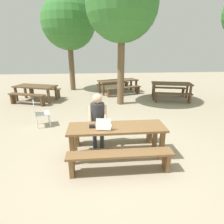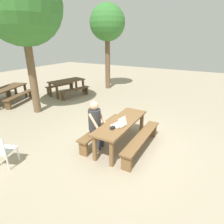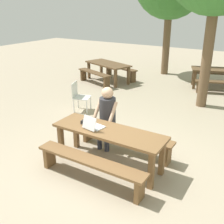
{
  "view_description": "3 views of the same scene",
  "coord_description": "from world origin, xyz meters",
  "px_view_note": "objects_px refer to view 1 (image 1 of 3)",
  "views": [
    {
      "loc": [
        -0.44,
        -3.68,
        2.35
      ],
      "look_at": [
        -0.08,
        0.25,
        0.99
      ],
      "focal_mm": 29.57,
      "sensor_mm": 36.0,
      "label": 1
    },
    {
      "loc": [
        -4.19,
        -2.04,
        2.83
      ],
      "look_at": [
        -0.08,
        0.25,
        0.99
      ],
      "focal_mm": 30.11,
      "sensor_mm": 36.0,
      "label": 2
    },
    {
      "loc": [
        2.36,
        -3.74,
        2.87
      ],
      "look_at": [
        -0.08,
        0.25,
        0.99
      ],
      "focal_mm": 43.31,
      "sensor_mm": 36.0,
      "label": 3
    }
  ],
  "objects_px": {
    "picnic_table_rear": "(171,85)",
    "tree_left": "(69,23)",
    "person_seated": "(98,116)",
    "picnic_table_distant": "(36,88)",
    "tree_right": "(122,5)",
    "picnic_table_mid": "(118,82)",
    "picnic_table_front": "(117,131)",
    "plastic_chair": "(39,113)",
    "laptop": "(104,126)",
    "small_pouch": "(92,126)"
  },
  "relations": [
    {
      "from": "person_seated",
      "to": "tree_right",
      "type": "height_order",
      "value": "tree_right"
    },
    {
      "from": "picnic_table_rear",
      "to": "tree_left",
      "type": "bearing_deg",
      "value": 165.9
    },
    {
      "from": "person_seated",
      "to": "plastic_chair",
      "type": "relative_size",
      "value": 1.59
    },
    {
      "from": "picnic_table_rear",
      "to": "laptop",
      "type": "bearing_deg",
      "value": -112.16
    },
    {
      "from": "small_pouch",
      "to": "person_seated",
      "type": "bearing_deg",
      "value": 77.67
    },
    {
      "from": "small_pouch",
      "to": "person_seated",
      "type": "height_order",
      "value": "person_seated"
    },
    {
      "from": "person_seated",
      "to": "picnic_table_mid",
      "type": "distance_m",
      "value": 5.95
    },
    {
      "from": "person_seated",
      "to": "picnic_table_distant",
      "type": "bearing_deg",
      "value": 122.09
    },
    {
      "from": "picnic_table_distant",
      "to": "picnic_table_rear",
      "type": "bearing_deg",
      "value": 17.26
    },
    {
      "from": "picnic_table_front",
      "to": "picnic_table_rear",
      "type": "bearing_deg",
      "value": 56.36
    },
    {
      "from": "tree_left",
      "to": "tree_right",
      "type": "xyz_separation_m",
      "value": [
        2.42,
        -3.21,
        0.25
      ]
    },
    {
      "from": "tree_right",
      "to": "plastic_chair",
      "type": "bearing_deg",
      "value": -142.17
    },
    {
      "from": "person_seated",
      "to": "picnic_table_rear",
      "type": "xyz_separation_m",
      "value": [
        3.62,
        4.25,
        -0.12
      ]
    },
    {
      "from": "laptop",
      "to": "small_pouch",
      "type": "xyz_separation_m",
      "value": [
        -0.25,
        0.07,
        -0.03
      ]
    },
    {
      "from": "picnic_table_front",
      "to": "person_seated",
      "type": "distance_m",
      "value": 0.72
    },
    {
      "from": "plastic_chair",
      "to": "picnic_table_mid",
      "type": "xyz_separation_m",
      "value": [
        3.04,
        4.43,
        0.17
      ]
    },
    {
      "from": "person_seated",
      "to": "picnic_table_mid",
      "type": "relative_size",
      "value": 0.57
    },
    {
      "from": "laptop",
      "to": "plastic_chair",
      "type": "height_order",
      "value": "laptop"
    },
    {
      "from": "laptop",
      "to": "picnic_table_mid",
      "type": "distance_m",
      "value": 6.57
    },
    {
      "from": "laptop",
      "to": "picnic_table_mid",
      "type": "xyz_separation_m",
      "value": [
        1.11,
        6.48,
        -0.19
      ]
    },
    {
      "from": "small_pouch",
      "to": "tree_right",
      "type": "height_order",
      "value": "tree_right"
    },
    {
      "from": "picnic_table_mid",
      "to": "tree_right",
      "type": "distance_m",
      "value": 3.96
    },
    {
      "from": "picnic_table_rear",
      "to": "tree_left",
      "type": "distance_m",
      "value": 6.36
    },
    {
      "from": "picnic_table_distant",
      "to": "picnic_table_mid",
      "type": "bearing_deg",
      "value": 37.68
    },
    {
      "from": "small_pouch",
      "to": "tree_left",
      "type": "bearing_deg",
      "value": 99.44
    },
    {
      "from": "plastic_chair",
      "to": "tree_left",
      "type": "relative_size",
      "value": 0.16
    },
    {
      "from": "small_pouch",
      "to": "tree_right",
      "type": "relative_size",
      "value": 0.02
    },
    {
      "from": "plastic_chair",
      "to": "picnic_table_rear",
      "type": "height_order",
      "value": "plastic_chair"
    },
    {
      "from": "picnic_table_mid",
      "to": "picnic_table_rear",
      "type": "bearing_deg",
      "value": -52.75
    },
    {
      "from": "tree_left",
      "to": "picnic_table_rear",
      "type": "bearing_deg",
      "value": -27.37
    },
    {
      "from": "picnic_table_front",
      "to": "person_seated",
      "type": "height_order",
      "value": "person_seated"
    },
    {
      "from": "picnic_table_front",
      "to": "plastic_chair",
      "type": "height_order",
      "value": "plastic_chair"
    },
    {
      "from": "tree_right",
      "to": "picnic_table_rear",
      "type": "bearing_deg",
      "value": 13.94
    },
    {
      "from": "picnic_table_mid",
      "to": "tree_right",
      "type": "relative_size",
      "value": 0.44
    },
    {
      "from": "laptop",
      "to": "picnic_table_mid",
      "type": "height_order",
      "value": "laptop"
    },
    {
      "from": "laptop",
      "to": "picnic_table_mid",
      "type": "relative_size",
      "value": 0.16
    },
    {
      "from": "person_seated",
      "to": "tree_left",
      "type": "relative_size",
      "value": 0.26
    },
    {
      "from": "picnic_table_front",
      "to": "small_pouch",
      "type": "height_order",
      "value": "small_pouch"
    },
    {
      "from": "person_seated",
      "to": "tree_right",
      "type": "relative_size",
      "value": 0.25
    },
    {
      "from": "person_seated",
      "to": "picnic_table_rear",
      "type": "height_order",
      "value": "person_seated"
    },
    {
      "from": "picnic_table_front",
      "to": "laptop",
      "type": "distance_m",
      "value": 0.34
    },
    {
      "from": "picnic_table_rear",
      "to": "tree_right",
      "type": "xyz_separation_m",
      "value": [
        -2.56,
        -0.63,
        3.24
      ]
    },
    {
      "from": "picnic_table_rear",
      "to": "picnic_table_distant",
      "type": "distance_m",
      "value": 6.42
    },
    {
      "from": "small_pouch",
      "to": "plastic_chair",
      "type": "distance_m",
      "value": 2.62
    },
    {
      "from": "tree_left",
      "to": "tree_right",
      "type": "bearing_deg",
      "value": -52.97
    },
    {
      "from": "person_seated",
      "to": "picnic_table_rear",
      "type": "distance_m",
      "value": 5.58
    },
    {
      "from": "laptop",
      "to": "person_seated",
      "type": "height_order",
      "value": "person_seated"
    },
    {
      "from": "tree_left",
      "to": "tree_right",
      "type": "height_order",
      "value": "tree_right"
    },
    {
      "from": "person_seated",
      "to": "picnic_table_distant",
      "type": "relative_size",
      "value": 0.65
    },
    {
      "from": "picnic_table_mid",
      "to": "plastic_chair",
      "type": "bearing_deg",
      "value": -144.06
    }
  ]
}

